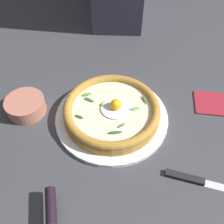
{
  "coord_description": "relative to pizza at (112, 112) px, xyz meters",
  "views": [
    {
      "loc": [
        -0.12,
        -0.44,
        0.55
      ],
      "look_at": [
        -0.03,
        -0.0,
        0.03
      ],
      "focal_mm": 40.98,
      "sensor_mm": 36.0,
      "label": 1
    }
  ],
  "objects": [
    {
      "name": "ground_plane",
      "position": [
        0.03,
        0.0,
        -0.05
      ],
      "size": [
        2.4,
        2.4,
        0.03
      ],
      "primitive_type": "cube",
      "color": "#3B3C40",
      "rests_on": "ground"
    },
    {
      "name": "pizza_plate",
      "position": [
        -0.0,
        -0.0,
        -0.03
      ],
      "size": [
        0.31,
        0.31,
        0.01
      ],
      "primitive_type": "cylinder",
      "color": "white",
      "rests_on": "ground"
    },
    {
      "name": "table_knife",
      "position": [
        0.16,
        -0.22,
        -0.03
      ],
      "size": [
        0.2,
        0.11,
        0.01
      ],
      "color": "silver",
      "rests_on": "ground"
    },
    {
      "name": "pizza",
      "position": [
        0.0,
        0.0,
        0.0
      ],
      "size": [
        0.26,
        0.26,
        0.06
      ],
      "color": "#B38136",
      "rests_on": "pizza_plate"
    },
    {
      "name": "side_bowl",
      "position": [
        -0.23,
        0.08,
        -0.01
      ],
      "size": [
        0.11,
        0.11,
        0.04
      ],
      "primitive_type": "cylinder",
      "color": "#BB705A",
      "rests_on": "ground"
    },
    {
      "name": "folded_napkin",
      "position": [
        0.32,
        -0.01,
        -0.03
      ],
      "size": [
        0.16,
        0.13,
        0.01
      ],
      "primitive_type": "cube",
      "rotation": [
        0.0,
        0.0,
        5.96
      ],
      "color": "maroon",
      "rests_on": "ground"
    },
    {
      "name": "pizza_cutter",
      "position": [
        -0.17,
        -0.25,
        0.0
      ],
      "size": [
        0.02,
        0.15,
        0.07
      ],
      "color": "silver",
      "rests_on": "ground"
    }
  ]
}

